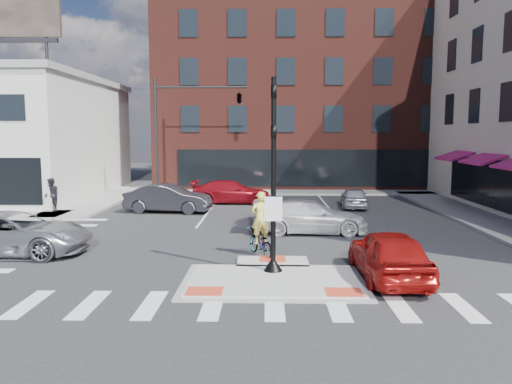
{
  "coord_description": "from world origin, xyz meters",
  "views": [
    {
      "loc": [
        -0.21,
        -14.88,
        4.4
      ],
      "look_at": [
        -0.65,
        5.59,
        2.0
      ],
      "focal_mm": 35.0,
      "sensor_mm": 36.0,
      "label": 1
    }
  ],
  "objects_px": {
    "white_pickup": "(310,217)",
    "bg_car_silver": "(354,197)",
    "silver_suv": "(12,233)",
    "bg_car_dark": "(168,198)",
    "pedestrian_a": "(52,195)",
    "cyclist": "(260,234)",
    "bg_car_red": "(231,192)",
    "red_sedan": "(389,254)"
  },
  "relations": [
    {
      "from": "bg_car_dark",
      "to": "white_pickup",
      "type": "bearing_deg",
      "value": -121.0
    },
    {
      "from": "bg_car_red",
      "to": "cyclist",
      "type": "bearing_deg",
      "value": -170.54
    },
    {
      "from": "bg_car_red",
      "to": "pedestrian_a",
      "type": "bearing_deg",
      "value": 115.97
    },
    {
      "from": "white_pickup",
      "to": "bg_car_dark",
      "type": "bearing_deg",
      "value": 53.1
    },
    {
      "from": "white_pickup",
      "to": "cyclist",
      "type": "xyz_separation_m",
      "value": [
        -2.16,
        -4.2,
        0.06
      ]
    },
    {
      "from": "bg_car_silver",
      "to": "bg_car_dark",
      "type": "bearing_deg",
      "value": 15.49
    },
    {
      "from": "bg_car_silver",
      "to": "bg_car_red",
      "type": "distance_m",
      "value": 7.67
    },
    {
      "from": "silver_suv",
      "to": "cyclist",
      "type": "bearing_deg",
      "value": -90.13
    },
    {
      "from": "silver_suv",
      "to": "bg_car_silver",
      "type": "distance_m",
      "value": 18.7
    },
    {
      "from": "bg_car_red",
      "to": "silver_suv",
      "type": "bearing_deg",
      "value": 153.67
    },
    {
      "from": "silver_suv",
      "to": "red_sedan",
      "type": "xyz_separation_m",
      "value": [
        13.0,
        -2.82,
        -0.01
      ]
    },
    {
      "from": "white_pickup",
      "to": "cyclist",
      "type": "distance_m",
      "value": 4.72
    },
    {
      "from": "pedestrian_a",
      "to": "silver_suv",
      "type": "bearing_deg",
      "value": -38.43
    },
    {
      "from": "bg_car_dark",
      "to": "bg_car_silver",
      "type": "relative_size",
      "value": 1.3
    },
    {
      "from": "bg_car_red",
      "to": "white_pickup",
      "type": "bearing_deg",
      "value": -155.06
    },
    {
      "from": "bg_car_silver",
      "to": "bg_car_red",
      "type": "relative_size",
      "value": 0.73
    },
    {
      "from": "bg_car_dark",
      "to": "cyclist",
      "type": "height_order",
      "value": "cyclist"
    },
    {
      "from": "silver_suv",
      "to": "bg_car_red",
      "type": "bearing_deg",
      "value": -27.36
    },
    {
      "from": "silver_suv",
      "to": "bg_car_silver",
      "type": "relative_size",
      "value": 1.53
    },
    {
      "from": "cyclist",
      "to": "bg_car_red",
      "type": "bearing_deg",
      "value": -106.26
    },
    {
      "from": "red_sedan",
      "to": "bg_car_dark",
      "type": "height_order",
      "value": "bg_car_dark"
    },
    {
      "from": "bg_car_dark",
      "to": "pedestrian_a",
      "type": "relative_size",
      "value": 2.6
    },
    {
      "from": "bg_car_red",
      "to": "pedestrian_a",
      "type": "height_order",
      "value": "pedestrian_a"
    },
    {
      "from": "silver_suv",
      "to": "bg_car_dark",
      "type": "xyz_separation_m",
      "value": [
        3.78,
        9.9,
        0.01
      ]
    },
    {
      "from": "white_pickup",
      "to": "pedestrian_a",
      "type": "xyz_separation_m",
      "value": [
        -13.73,
        5.0,
        0.34
      ]
    },
    {
      "from": "silver_suv",
      "to": "bg_car_dark",
      "type": "relative_size",
      "value": 1.17
    },
    {
      "from": "bg_car_silver",
      "to": "cyclist",
      "type": "height_order",
      "value": "cyclist"
    },
    {
      "from": "silver_suv",
      "to": "bg_car_silver",
      "type": "height_order",
      "value": "silver_suv"
    },
    {
      "from": "bg_car_silver",
      "to": "bg_car_red",
      "type": "height_order",
      "value": "bg_car_red"
    },
    {
      "from": "silver_suv",
      "to": "red_sedan",
      "type": "relative_size",
      "value": 1.25
    },
    {
      "from": "silver_suv",
      "to": "bg_car_red",
      "type": "height_order",
      "value": "silver_suv"
    },
    {
      "from": "white_pickup",
      "to": "bg_car_dark",
      "type": "distance_m",
      "value": 9.39
    },
    {
      "from": "bg_car_silver",
      "to": "cyclist",
      "type": "xyz_separation_m",
      "value": [
        -5.43,
        -11.82,
        0.16
      ]
    },
    {
      "from": "white_pickup",
      "to": "bg_car_dark",
      "type": "relative_size",
      "value": 1.05
    },
    {
      "from": "silver_suv",
      "to": "white_pickup",
      "type": "distance_m",
      "value": 11.98
    },
    {
      "from": "silver_suv",
      "to": "white_pickup",
      "type": "bearing_deg",
      "value": -69.57
    },
    {
      "from": "silver_suv",
      "to": "bg_car_dark",
      "type": "distance_m",
      "value": 10.59
    },
    {
      "from": "bg_car_dark",
      "to": "bg_car_red",
      "type": "bearing_deg",
      "value": -34.84
    },
    {
      "from": "bg_car_dark",
      "to": "pedestrian_a",
      "type": "bearing_deg",
      "value": 103.09
    },
    {
      "from": "white_pickup",
      "to": "silver_suv",
      "type": "bearing_deg",
      "value": 111.04
    },
    {
      "from": "white_pickup",
      "to": "bg_car_silver",
      "type": "relative_size",
      "value": 1.37
    },
    {
      "from": "silver_suv",
      "to": "cyclist",
      "type": "relative_size",
      "value": 2.41
    }
  ]
}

